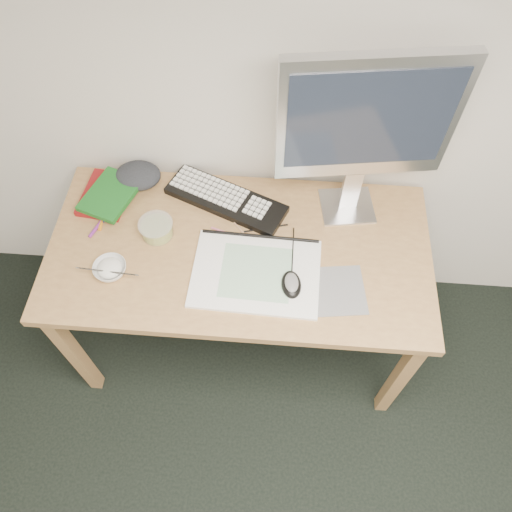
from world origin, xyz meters
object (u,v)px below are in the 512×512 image
at_px(keyboard, 226,200).
at_px(rice_bowl, 110,269).
at_px(desk, 240,261).
at_px(monitor, 367,124).
at_px(sketchpad, 256,273).

relative_size(keyboard, rice_bowl, 4.02).
distance_m(desk, rice_bowl, 0.47).
height_order(desk, monitor, monitor).
bearing_deg(desk, rice_bowl, -163.13).
relative_size(desk, monitor, 2.09).
height_order(sketchpad, keyboard, keyboard).
distance_m(keyboard, rice_bowl, 0.51).
relative_size(monitor, rice_bowl, 5.69).
bearing_deg(sketchpad, desk, 125.99).
bearing_deg(monitor, sketchpad, -143.14).
distance_m(sketchpad, monitor, 0.62).
distance_m(sketchpad, keyboard, 0.35).
bearing_deg(rice_bowl, monitor, 23.29).
xyz_separation_m(desk, keyboard, (-0.07, 0.21, 0.10)).
bearing_deg(keyboard, desk, -48.49).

